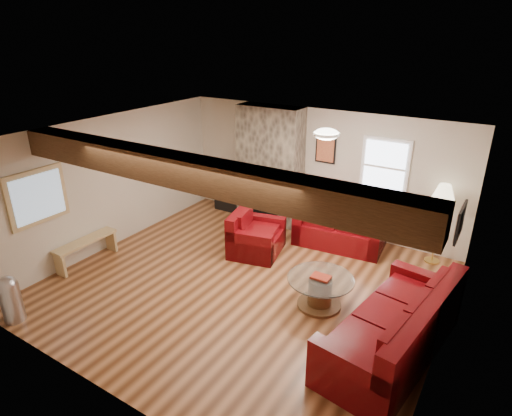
{
  "coord_description": "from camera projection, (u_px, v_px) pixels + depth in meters",
  "views": [
    {
      "loc": [
        3.36,
        -5.03,
        3.92
      ],
      "look_at": [
        -0.03,
        0.4,
        1.23
      ],
      "focal_mm": 30.0,
      "sensor_mm": 36.0,
      "label": 1
    }
  ],
  "objects": [
    {
      "name": "oak_beam",
      "position": [
        187.0,
        172.0,
        5.23
      ],
      "size": [
        6.0,
        0.36,
        0.38
      ],
      "primitive_type": "cube",
      "color": "#311E0E",
      "rests_on": "room"
    },
    {
      "name": "chimney_breast",
      "position": [
        270.0,
        167.0,
        9.06
      ],
      "size": [
        1.4,
        0.67,
        2.5
      ],
      "color": "#3C352E",
      "rests_on": "floor"
    },
    {
      "name": "ceiling_dome",
      "position": [
        326.0,
        136.0,
        6.42
      ],
      "size": [
        0.4,
        0.4,
        0.18
      ],
      "primitive_type": null,
      "color": "#F2E8CE",
      "rests_on": "room"
    },
    {
      "name": "coal_bucket",
      "position": [
        265.0,
        225.0,
        8.9
      ],
      "size": [
        0.33,
        0.33,
        0.31
      ],
      "primitive_type": null,
      "color": "slate",
      "rests_on": "floor"
    },
    {
      "name": "tv_cabinet",
      "position": [
        235.0,
        201.0,
        9.93
      ],
      "size": [
        0.94,
        0.38,
        0.47
      ],
      "primitive_type": "cube",
      "color": "black",
      "rests_on": "floor"
    },
    {
      "name": "loveseat",
      "position": [
        341.0,
        223.0,
        8.29
      ],
      "size": [
        1.76,
        1.12,
        0.89
      ],
      "primitive_type": null,
      "rotation": [
        0.0,
        0.0,
        0.1
      ],
      "color": "#4C050B",
      "rests_on": "floor"
    },
    {
      "name": "pine_bench",
      "position": [
        87.0,
        251.0,
        7.7
      ],
      "size": [
        0.28,
        1.19,
        0.45
      ],
      "primitive_type": null,
      "color": "tan",
      "rests_on": "floor"
    },
    {
      "name": "television",
      "position": [
        235.0,
        181.0,
        9.74
      ],
      "size": [
        0.85,
        0.11,
        0.49
      ],
      "primitive_type": "imported",
      "color": "black",
      "rests_on": "tv_cabinet"
    },
    {
      "name": "floor_lamp",
      "position": [
        443.0,
        196.0,
        7.32
      ],
      "size": [
        0.38,
        0.38,
        1.49
      ],
      "color": "tan",
      "rests_on": "floor"
    },
    {
      "name": "back_window",
      "position": [
        385.0,
        167.0,
        7.95
      ],
      "size": [
        0.9,
        0.08,
        1.1
      ],
      "primitive_type": null,
      "color": "white",
      "rests_on": "room"
    },
    {
      "name": "artwork_back",
      "position": [
        325.0,
        150.0,
        8.48
      ],
      "size": [
        0.42,
        0.06,
        0.52
      ],
      "primitive_type": null,
      "color": "black",
      "rests_on": "room"
    },
    {
      "name": "coffee_table",
      "position": [
        320.0,
        292.0,
        6.47
      ],
      "size": [
        1.0,
        1.0,
        0.52
      ],
      "color": "#472A17",
      "rests_on": "floor"
    },
    {
      "name": "pedal_bin",
      "position": [
        10.0,
        299.0,
        6.1
      ],
      "size": [
        0.34,
        0.34,
        0.73
      ],
      "primitive_type": null,
      "rotation": [
        0.0,
        0.0,
        -0.19
      ],
      "color": "#AEAEB3",
      "rests_on": "floor"
    },
    {
      "name": "hatch_window",
      "position": [
        37.0,
        197.0,
        6.81
      ],
      "size": [
        0.08,
        1.0,
        0.9
      ],
      "primitive_type": null,
      "color": "tan",
      "rests_on": "room"
    },
    {
      "name": "armchair_red",
      "position": [
        257.0,
        233.0,
        7.99
      ],
      "size": [
        1.07,
        1.16,
        0.8
      ],
      "primitive_type": null,
      "rotation": [
        0.0,
        0.0,
        1.79
      ],
      "color": "#4C050B",
      "rests_on": "floor"
    },
    {
      "name": "sofa_three",
      "position": [
        393.0,
        322.0,
        5.45
      ],
      "size": [
        1.35,
        2.53,
        0.93
      ],
      "primitive_type": null,
      "rotation": [
        0.0,
        0.0,
        -1.72
      ],
      "color": "#4C050B",
      "rests_on": "floor"
    },
    {
      "name": "artwork_right",
      "position": [
        460.0,
        222.0,
        5.21
      ],
      "size": [
        0.06,
        0.55,
        0.42
      ],
      "primitive_type": null,
      "color": "black",
      "rests_on": "room"
    },
    {
      "name": "room",
      "position": [
        244.0,
        216.0,
        6.61
      ],
      "size": [
        8.0,
        8.0,
        8.0
      ],
      "color": "#562E16",
      "rests_on": "ground"
    }
  ]
}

